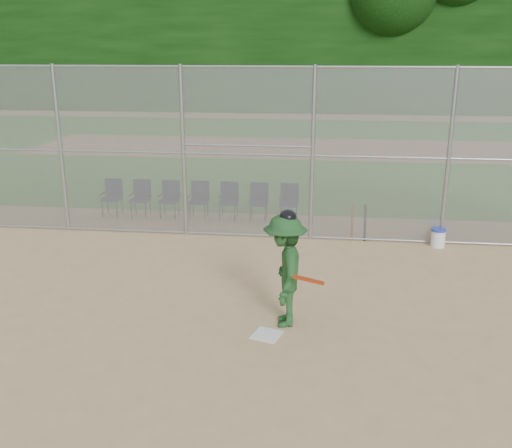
# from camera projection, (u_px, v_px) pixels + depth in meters

# --- Properties ---
(ground) EXTENTS (100.00, 100.00, 0.00)m
(ground) POSITION_uv_depth(u_px,v_px,m) (237.00, 338.00, 8.89)
(ground) COLOR tan
(ground) RESTS_ON ground
(grass_strip) EXTENTS (100.00, 100.00, 0.00)m
(grass_strip) POSITION_uv_depth(u_px,v_px,m) (296.00, 148.00, 25.98)
(grass_strip) COLOR #296B20
(grass_strip) RESTS_ON ground
(dirt_patch_far) EXTENTS (24.00, 24.00, 0.00)m
(dirt_patch_far) POSITION_uv_depth(u_px,v_px,m) (296.00, 148.00, 25.98)
(dirt_patch_far) COLOR tan
(dirt_patch_far) RESTS_ON ground
(backstop_fence) EXTENTS (16.09, 0.09, 4.00)m
(backstop_fence) POSITION_uv_depth(u_px,v_px,m) (269.00, 152.00, 13.03)
(backstop_fence) COLOR gray
(backstop_fence) RESTS_ON ground
(treeline) EXTENTS (81.00, 60.00, 11.00)m
(treeline) POSITION_uv_depth(u_px,v_px,m) (300.00, 22.00, 26.26)
(treeline) COLOR black
(treeline) RESTS_ON ground
(home_plate) EXTENTS (0.52, 0.52, 0.02)m
(home_plate) POSITION_uv_depth(u_px,v_px,m) (267.00, 335.00, 8.97)
(home_plate) COLOR white
(home_plate) RESTS_ON ground
(batter_at_plate) EXTENTS (1.04, 1.38, 1.94)m
(batter_at_plate) POSITION_uv_depth(u_px,v_px,m) (285.00, 270.00, 9.10)
(batter_at_plate) COLOR #1E4B20
(batter_at_plate) RESTS_ON ground
(water_cooler) EXTENTS (0.33, 0.33, 0.42)m
(water_cooler) POSITION_uv_depth(u_px,v_px,m) (438.00, 238.00, 12.96)
(water_cooler) COLOR white
(water_cooler) RESTS_ON ground
(spare_bats) EXTENTS (0.36, 0.29, 0.84)m
(spare_bats) POSITION_uv_depth(u_px,v_px,m) (359.00, 222.00, 13.39)
(spare_bats) COLOR #D84C14
(spare_bats) RESTS_ON ground
(chair_0) EXTENTS (0.54, 0.52, 0.96)m
(chair_0) POSITION_uv_depth(u_px,v_px,m) (111.00, 198.00, 15.35)
(chair_0) COLOR #0F173A
(chair_0) RESTS_ON ground
(chair_1) EXTENTS (0.54, 0.52, 0.96)m
(chair_1) POSITION_uv_depth(u_px,v_px,m) (140.00, 199.00, 15.26)
(chair_1) COLOR #0F173A
(chair_1) RESTS_ON ground
(chair_2) EXTENTS (0.54, 0.52, 0.96)m
(chair_2) POSITION_uv_depth(u_px,v_px,m) (169.00, 200.00, 15.17)
(chair_2) COLOR #0F173A
(chair_2) RESTS_ON ground
(chair_3) EXTENTS (0.54, 0.52, 0.96)m
(chair_3) POSITION_uv_depth(u_px,v_px,m) (199.00, 201.00, 15.08)
(chair_3) COLOR #0F173A
(chair_3) RESTS_ON ground
(chair_4) EXTENTS (0.54, 0.52, 0.96)m
(chair_4) POSITION_uv_depth(u_px,v_px,m) (228.00, 201.00, 14.99)
(chair_4) COLOR #0F173A
(chair_4) RESTS_ON ground
(chair_5) EXTENTS (0.54, 0.52, 0.96)m
(chair_5) POSITION_uv_depth(u_px,v_px,m) (258.00, 202.00, 14.90)
(chair_5) COLOR #0F173A
(chair_5) RESTS_ON ground
(chair_6) EXTENTS (0.54, 0.52, 0.96)m
(chair_6) POSITION_uv_depth(u_px,v_px,m) (289.00, 203.00, 14.82)
(chair_6) COLOR #0F173A
(chair_6) RESTS_ON ground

